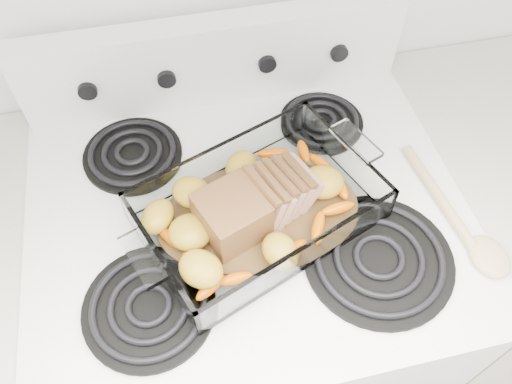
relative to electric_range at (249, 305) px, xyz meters
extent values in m
cube|color=white|center=(0.00, 0.00, -0.02)|extent=(0.76, 0.65, 0.92)
cube|color=white|center=(0.00, 0.00, 0.44)|extent=(0.78, 0.67, 0.02)
cube|color=white|center=(0.00, 0.29, 0.54)|extent=(0.76, 0.06, 0.18)
cylinder|color=black|center=(-0.19, -0.16, 0.46)|extent=(0.21, 0.21, 0.01)
cylinder|color=black|center=(0.19, -0.16, 0.46)|extent=(0.25, 0.25, 0.01)
cylinder|color=black|center=(-0.19, 0.16, 0.46)|extent=(0.19, 0.19, 0.01)
cylinder|color=black|center=(0.19, 0.16, 0.46)|extent=(0.17, 0.17, 0.01)
cylinder|color=black|center=(-0.25, 0.26, 0.54)|extent=(0.04, 0.02, 0.04)
cylinder|color=black|center=(-0.10, 0.26, 0.54)|extent=(0.04, 0.02, 0.04)
cylinder|color=black|center=(0.10, 0.26, 0.54)|extent=(0.04, 0.02, 0.04)
cylinder|color=black|center=(0.25, 0.26, 0.54)|extent=(0.04, 0.02, 0.04)
cube|color=beige|center=(0.66, 0.00, -0.03)|extent=(0.55, 0.65, 0.90)
cube|color=white|center=(0.01, -0.04, 0.47)|extent=(0.39, 0.25, 0.01)
cube|color=white|center=(0.01, -0.16, 0.50)|extent=(0.39, 0.01, 0.07)
cube|color=white|center=(0.01, 0.08, 0.50)|extent=(0.39, 0.01, 0.07)
cube|color=white|center=(-0.18, -0.04, 0.50)|extent=(0.01, 0.25, 0.07)
cube|color=white|center=(0.20, -0.04, 0.50)|extent=(0.01, 0.25, 0.07)
cylinder|color=#432F16|center=(0.01, -0.04, 0.47)|extent=(0.22, 0.22, 0.00)
cube|color=brown|center=(-0.04, -0.04, 0.51)|extent=(0.10, 0.10, 0.08)
cube|color=tan|center=(0.02, -0.04, 0.51)|extent=(0.04, 0.10, 0.08)
cube|color=tan|center=(0.04, -0.04, 0.51)|extent=(0.04, 0.09, 0.07)
cube|color=tan|center=(0.06, -0.04, 0.51)|extent=(0.04, 0.09, 0.07)
cube|color=tan|center=(0.08, -0.04, 0.50)|extent=(0.05, 0.09, 0.07)
cube|color=tan|center=(0.10, -0.04, 0.50)|extent=(0.05, 0.09, 0.06)
ellipsoid|color=#EB6700|center=(-0.14, -0.12, 0.48)|extent=(0.06, 0.02, 0.02)
ellipsoid|color=#EB6700|center=(0.13, -0.12, 0.48)|extent=(0.06, 0.02, 0.02)
ellipsoid|color=#EB6700|center=(0.18, -0.02, 0.48)|extent=(0.06, 0.02, 0.02)
ellipsoid|color=#EB6700|center=(-0.15, 0.01, 0.48)|extent=(0.06, 0.02, 0.02)
ellipsoid|color=gold|center=(-0.15, 0.04, 0.49)|extent=(0.07, 0.06, 0.05)
ellipsoid|color=gold|center=(0.04, 0.05, 0.49)|extent=(0.07, 0.06, 0.05)
ellipsoid|color=gold|center=(0.15, -0.06, 0.49)|extent=(0.07, 0.06, 0.05)
cylinder|color=tan|center=(0.34, -0.07, 0.46)|extent=(0.04, 0.23, 0.02)
ellipsoid|color=tan|center=(0.37, -0.20, 0.46)|extent=(0.06, 0.08, 0.02)
camera|label=1|loc=(-0.10, -0.50, 1.19)|focal=35.00mm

